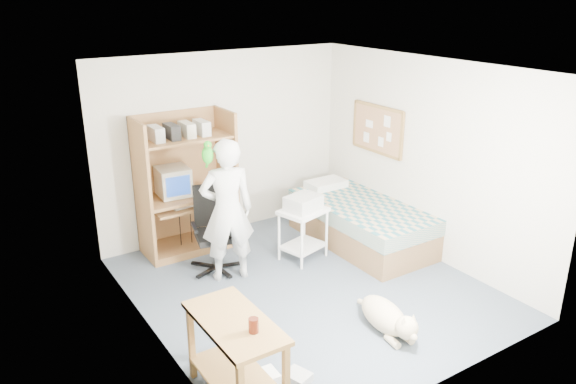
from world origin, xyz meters
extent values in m
plane|color=#434E5C|center=(0.00, 0.00, 0.00)|extent=(4.00, 4.00, 0.00)
cube|color=beige|center=(0.00, 2.00, 1.25)|extent=(3.60, 0.02, 2.50)
cube|color=beige|center=(1.80, 0.00, 1.25)|extent=(0.02, 4.00, 2.50)
cube|color=beige|center=(-1.80, 0.00, 1.25)|extent=(0.02, 4.00, 2.50)
cube|color=white|center=(0.00, 0.00, 2.50)|extent=(3.60, 4.00, 0.02)
cube|color=brown|center=(-1.28, 1.70, 0.90)|extent=(0.04, 0.60, 1.80)
cube|color=brown|center=(-0.12, 1.70, 0.90)|extent=(0.04, 0.60, 1.80)
cube|color=brown|center=(-0.70, 1.99, 0.90)|extent=(1.20, 0.02, 1.80)
cube|color=brown|center=(-0.70, 1.70, 0.74)|extent=(1.12, 0.60, 0.04)
cube|color=brown|center=(-0.70, 1.62, 0.64)|extent=(1.00, 0.50, 0.03)
cube|color=brown|center=(-0.70, 1.70, 1.50)|extent=(1.12, 0.55, 0.03)
cube|color=brown|center=(-0.70, 1.70, 0.05)|extent=(1.12, 0.60, 0.10)
cube|color=brown|center=(1.30, 0.60, 0.18)|extent=(1.00, 2.00, 0.36)
cube|color=#29656F|center=(1.30, 0.60, 0.46)|extent=(1.02, 2.02, 0.20)
cube|color=white|center=(1.30, 1.40, 0.60)|extent=(0.55, 0.35, 0.12)
cube|color=brown|center=(-1.55, -1.20, 0.73)|extent=(0.50, 1.00, 0.04)
cube|color=brown|center=(-1.35, -1.65, 0.35)|extent=(0.05, 0.05, 0.70)
cube|color=brown|center=(-1.75, -0.75, 0.35)|extent=(0.05, 0.05, 0.70)
cube|color=brown|center=(-1.35, -0.75, 0.35)|extent=(0.05, 0.05, 0.70)
cube|color=brown|center=(-1.55, -1.20, 0.20)|extent=(0.46, 0.92, 0.03)
cube|color=#9E6C47|center=(1.78, 0.90, 1.45)|extent=(0.03, 0.90, 0.60)
cube|color=brown|center=(1.77, 0.90, 1.76)|extent=(0.04, 0.94, 0.04)
cube|color=brown|center=(1.77, 0.90, 1.14)|extent=(0.04, 0.94, 0.04)
cylinder|color=black|center=(-0.68, 0.96, 0.04)|extent=(0.58, 0.58, 0.06)
cylinder|color=black|center=(-0.68, 0.96, 0.22)|extent=(0.06, 0.06, 0.39)
cube|color=black|center=(-0.68, 0.96, 0.45)|extent=(0.54, 0.54, 0.08)
cube|color=black|center=(-0.63, 1.17, 0.77)|extent=(0.41, 0.16, 0.53)
cube|color=black|center=(-0.92, 1.02, 0.60)|extent=(0.11, 0.29, 0.04)
cube|color=black|center=(-0.45, 0.90, 0.60)|extent=(0.11, 0.29, 0.04)
imported|color=silver|center=(-0.63, 0.71, 0.85)|extent=(0.71, 0.55, 1.71)
ellipsoid|color=#1E9015|center=(-0.83, 0.73, 1.54)|extent=(0.13, 0.13, 0.20)
sphere|color=#1E9015|center=(-0.84, 0.69, 1.67)|extent=(0.09, 0.09, 0.09)
cone|color=orange|center=(-0.85, 0.65, 1.67)|extent=(0.04, 0.05, 0.03)
cylinder|color=#1E9015|center=(-0.82, 0.78, 1.43)|extent=(0.06, 0.14, 0.12)
ellipsoid|color=beige|center=(0.18, -1.10, 0.15)|extent=(0.40, 0.70, 0.30)
sphere|color=beige|center=(0.13, -1.47, 0.22)|extent=(0.22, 0.22, 0.22)
cone|color=beige|center=(0.07, -1.48, 0.32)|extent=(0.06, 0.06, 0.08)
cone|color=beige|center=(0.18, -1.49, 0.32)|extent=(0.06, 0.06, 0.08)
ellipsoid|color=beige|center=(0.12, -1.56, 0.19)|extent=(0.09, 0.13, 0.07)
cylinder|color=beige|center=(0.22, -0.75, 0.09)|extent=(0.08, 0.22, 0.11)
cube|color=white|center=(0.39, 0.65, 0.64)|extent=(0.65, 0.57, 0.04)
cube|color=white|center=(0.39, 0.65, 0.17)|extent=(0.60, 0.52, 0.03)
cylinder|color=white|center=(0.14, 0.46, 0.32)|extent=(0.03, 0.03, 0.64)
cylinder|color=white|center=(0.63, 0.46, 0.32)|extent=(0.03, 0.03, 0.64)
cylinder|color=white|center=(0.14, 0.84, 0.32)|extent=(0.03, 0.03, 0.64)
cylinder|color=white|center=(0.63, 0.84, 0.32)|extent=(0.03, 0.03, 0.64)
cube|color=#BABAB5|center=(0.39, 0.65, 0.75)|extent=(0.49, 0.42, 0.18)
cube|color=beige|center=(-0.86, 1.75, 0.95)|extent=(0.41, 0.43, 0.36)
cube|color=navy|center=(-0.87, 1.55, 0.95)|extent=(0.31, 0.04, 0.25)
cube|color=beige|center=(-0.74, 1.58, 0.67)|extent=(0.46, 0.20, 0.03)
cylinder|color=gold|center=(-0.39, 1.65, 0.82)|extent=(0.08, 0.08, 0.12)
cylinder|color=#3F140A|center=(-1.50, -1.42, 0.81)|extent=(0.08, 0.08, 0.12)
cube|color=white|center=(-1.28, -1.18, 0.05)|extent=(0.26, 0.21, 0.10)
cube|color=#A7A7A2|center=(-1.01, -1.31, 0.04)|extent=(0.24, 0.27, 0.08)
camera|label=1|loc=(-3.30, -4.67, 3.26)|focal=35.00mm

